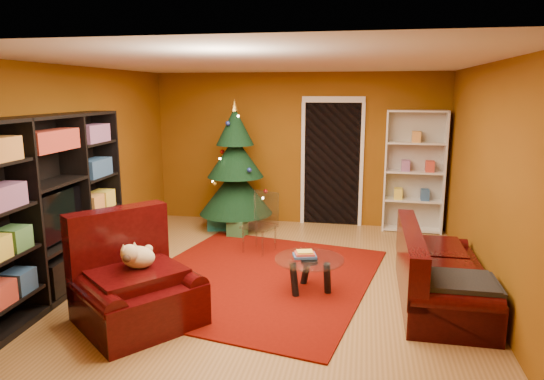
% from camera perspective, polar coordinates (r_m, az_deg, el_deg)
% --- Properties ---
extents(floor, '(5.00, 5.50, 0.05)m').
position_cam_1_polar(floor, '(6.09, -0.72, -10.71)').
color(floor, olive).
rests_on(floor, ground).
extents(ceiling, '(5.00, 5.50, 0.05)m').
position_cam_1_polar(ceiling, '(5.65, -0.79, 15.03)').
color(ceiling, silver).
rests_on(ceiling, wall_back).
extents(wall_back, '(5.00, 0.05, 2.60)m').
position_cam_1_polar(wall_back, '(8.43, 3.04, 4.83)').
color(wall_back, brown).
rests_on(wall_back, ground).
extents(wall_left, '(0.05, 5.50, 2.60)m').
position_cam_1_polar(wall_left, '(6.70, -22.45, 2.24)').
color(wall_left, brown).
rests_on(wall_left, ground).
extents(wall_right, '(0.05, 5.50, 2.60)m').
position_cam_1_polar(wall_right, '(5.78, 24.59, 0.72)').
color(wall_right, brown).
rests_on(wall_right, ground).
extents(doorway, '(1.06, 0.60, 2.16)m').
position_cam_1_polar(doorway, '(8.36, 7.06, 2.97)').
color(doorway, black).
rests_on(doorway, floor).
extents(rug, '(3.26, 3.62, 0.02)m').
position_cam_1_polar(rug, '(6.12, -1.92, -10.24)').
color(rug, '#620C04').
rests_on(rug, floor).
extents(media_unit, '(0.54, 2.66, 2.03)m').
position_cam_1_polar(media_unit, '(5.95, -24.45, -1.81)').
color(media_unit, black).
rests_on(media_unit, floor).
extents(christmas_tree, '(1.49, 1.49, 2.18)m').
position_cam_1_polar(christmas_tree, '(8.04, -4.32, 2.74)').
color(christmas_tree, black).
rests_on(christmas_tree, floor).
extents(gift_box_teal, '(0.42, 0.42, 0.33)m').
position_cam_1_polar(gift_box_teal, '(8.24, -6.47, -3.43)').
color(gift_box_teal, teal).
rests_on(gift_box_teal, floor).
extents(gift_box_green, '(0.30, 0.30, 0.27)m').
position_cam_1_polar(gift_box_green, '(7.80, -4.10, -4.47)').
color(gift_box_green, '#2A6437').
rests_on(gift_box_green, floor).
extents(gift_box_red, '(0.25, 0.25, 0.22)m').
position_cam_1_polar(gift_box_red, '(8.69, -4.43, -2.97)').
color(gift_box_red, maroon).
rests_on(gift_box_red, floor).
extents(white_bookshelf, '(0.96, 0.38, 2.04)m').
position_cam_1_polar(white_bookshelf, '(8.24, 16.39, 2.05)').
color(white_bookshelf, white).
rests_on(white_bookshelf, floor).
extents(armchair, '(1.61, 1.61, 0.89)m').
position_cam_1_polar(armchair, '(5.04, -15.59, -10.23)').
color(armchair, black).
rests_on(armchair, rug).
extents(dog, '(0.48, 0.50, 0.29)m').
position_cam_1_polar(dog, '(5.03, -15.45, -7.63)').
color(dog, beige).
rests_on(dog, armchair).
extents(sofa, '(0.87, 1.92, 0.82)m').
position_cam_1_polar(sofa, '(5.65, 19.44, -8.47)').
color(sofa, black).
rests_on(sofa, rug).
extents(coffee_table, '(0.98, 0.98, 0.50)m').
position_cam_1_polar(coffee_table, '(5.68, 4.40, -9.90)').
color(coffee_table, gray).
rests_on(coffee_table, rug).
extents(acrylic_chair, '(0.54, 0.56, 0.79)m').
position_cam_1_polar(acrylic_chair, '(6.92, -1.51, -4.30)').
color(acrylic_chair, '#66605B').
rests_on(acrylic_chair, rug).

